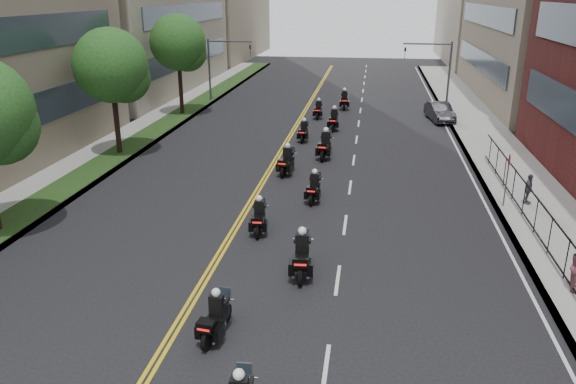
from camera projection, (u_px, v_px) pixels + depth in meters
name	position (u px, v px, depth m)	size (l,w,h in m)	color
sidewalk_right	(506.00, 165.00, 32.50)	(4.00, 90.00, 0.15)	gray
sidewalk_left	(115.00, 149.00, 35.82)	(4.00, 90.00, 0.15)	gray
grass_strip	(127.00, 148.00, 35.68)	(2.00, 90.00, 0.04)	black
iron_fence	(558.00, 247.00, 20.26)	(0.05, 28.00, 1.50)	black
street_trees	(67.00, 86.00, 28.03)	(4.40, 38.40, 7.98)	black
traffic_signal_right	(438.00, 65.00, 47.44)	(4.09, 0.20, 5.60)	#3F3F44
traffic_signal_left	(219.00, 61.00, 50.08)	(4.09, 0.20, 5.60)	#3F3F44
motorcycle_2	(215.00, 319.00, 16.34)	(0.62, 2.08, 1.54)	black
motorcycle_3	(302.00, 257.00, 19.92)	(0.62, 2.43, 1.80)	black
motorcycle_4	(259.00, 218.00, 23.51)	(0.59, 2.16, 1.59)	black
motorcycle_5	(314.00, 189.00, 27.02)	(0.55, 2.15, 1.58)	black
motorcycle_6	(287.00, 162.00, 30.97)	(0.72, 2.35, 1.74)	black
motorcycle_7	(325.00, 146.00, 33.92)	(0.70, 2.55, 1.88)	black
motorcycle_8	(304.00, 132.00, 37.84)	(0.50, 2.13, 1.57)	black
motorcycle_9	(334.00, 120.00, 40.84)	(0.56, 2.40, 1.77)	black
motorcycle_10	(318.00, 110.00, 44.64)	(0.50, 2.17, 1.60)	black
motorcycle_11	(344.00, 101.00, 48.04)	(0.63, 2.45, 1.81)	black
parked_sedan	(440.00, 112.00, 43.70)	(1.49, 4.28, 1.41)	black
pedestrian_c	(529.00, 189.00, 26.21)	(0.85, 0.35, 1.45)	#47464F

